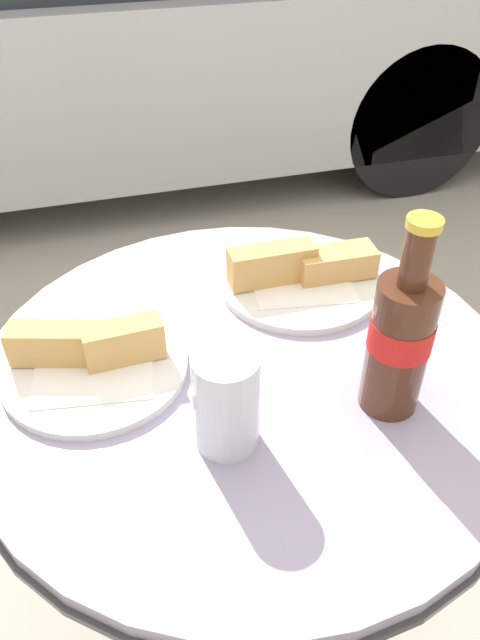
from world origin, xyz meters
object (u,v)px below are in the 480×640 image
object	(u,v)px
lunch_plate_far	(92,358)
parked_car	(65,16)
lunch_plate_near	(300,273)
drinking_glass	(226,404)
bistro_table	(246,456)
cola_bottle_left	(400,339)

from	to	relation	value
lunch_plate_far	parked_car	distance (m)	2.46
lunch_plate_near	lunch_plate_far	world-z (taller)	lunch_plate_near
drinking_glass	lunch_plate_far	world-z (taller)	drinking_glass
bistro_table	cola_bottle_left	bearing A→B (deg)	-35.75
cola_bottle_left	lunch_plate_near	xyz separation A→B (m)	(-0.02, 0.26, -0.08)
cola_bottle_left	parked_car	xyz separation A→B (m)	(-0.26, 2.61, -0.23)
bistro_table	parked_car	distance (m)	2.51
bistro_table	lunch_plate_near	size ratio (longest dim) A/B	2.92
drinking_glass	lunch_plate_far	xyz separation A→B (m)	(-0.14, 0.16, -0.04)
cola_bottle_left	bistro_table	bearing A→B (deg)	144.25
bistro_table	lunch_plate_near	world-z (taller)	lunch_plate_near
drinking_glass	lunch_plate_far	size ratio (longest dim) A/B	0.53
drinking_glass	lunch_plate_near	size ratio (longest dim) A/B	0.51
bistro_table	drinking_glass	distance (m)	0.28
drinking_glass	bistro_table	bearing A→B (deg)	63.11
cola_bottle_left	lunch_plate_far	distance (m)	0.39
bistro_table	parked_car	xyz separation A→B (m)	(-0.12, 2.50, 0.06)
drinking_glass	parked_car	bearing A→B (deg)	91.27
cola_bottle_left	lunch_plate_far	size ratio (longest dim) A/B	1.07
cola_bottle_left	drinking_glass	size ratio (longest dim) A/B	2.01
bistro_table	cola_bottle_left	xyz separation A→B (m)	(0.15, -0.11, 0.29)
bistro_table	lunch_plate_near	xyz separation A→B (m)	(0.13, 0.16, 0.21)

